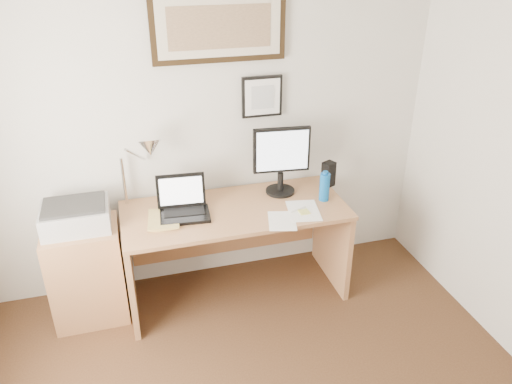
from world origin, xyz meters
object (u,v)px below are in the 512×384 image
object	(u,v)px
lcd_monitor	(281,157)
printer	(76,216)
water_bottle	(324,187)
book	(148,221)
desk	(233,231)
laptop	(183,206)
side_cabinet	(87,273)

from	to	relation	value
lcd_monitor	printer	distance (m)	1.49
water_bottle	book	world-z (taller)	water_bottle
book	lcd_monitor	world-z (taller)	lcd_monitor
water_bottle	desk	world-z (taller)	water_bottle
lcd_monitor	book	bearing A→B (deg)	-170.45
water_bottle	printer	distance (m)	1.75
book	printer	world-z (taller)	printer
book	desk	distance (m)	0.67
water_bottle	lcd_monitor	bearing A→B (deg)	144.01
lcd_monitor	desk	bearing A→B (deg)	-170.73
book	printer	xyz separation A→B (m)	(-0.46, 0.09, 0.06)
book	laptop	xyz separation A→B (m)	(0.25, 0.05, 0.05)
side_cabinet	laptop	bearing A→B (deg)	-1.60
laptop	book	bearing A→B (deg)	-168.76
water_bottle	laptop	bearing A→B (deg)	175.69
water_bottle	desk	bearing A→B (deg)	168.73
side_cabinet	water_bottle	distance (m)	1.80
book	laptop	size ratio (longest dim) A/B	0.80
laptop	printer	distance (m)	0.72
water_bottle	side_cabinet	bearing A→B (deg)	176.80
side_cabinet	laptop	xyz separation A→B (m)	(0.71, -0.02, 0.44)
side_cabinet	desk	size ratio (longest dim) A/B	0.46
laptop	lcd_monitor	size ratio (longest dim) A/B	0.69
lcd_monitor	printer	xyz separation A→B (m)	(-1.47, -0.07, -0.22)
water_bottle	printer	xyz separation A→B (m)	(-1.74, 0.12, -0.04)
side_cabinet	lcd_monitor	xyz separation A→B (m)	(1.46, 0.10, 0.68)
book	lcd_monitor	bearing A→B (deg)	9.55
side_cabinet	desk	xyz separation A→B (m)	(1.07, 0.04, 0.15)
book	lcd_monitor	size ratio (longest dim) A/B	0.55
water_bottle	laptop	world-z (taller)	laptop
side_cabinet	water_bottle	world-z (taller)	water_bottle
water_bottle	printer	size ratio (longest dim) A/B	0.48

